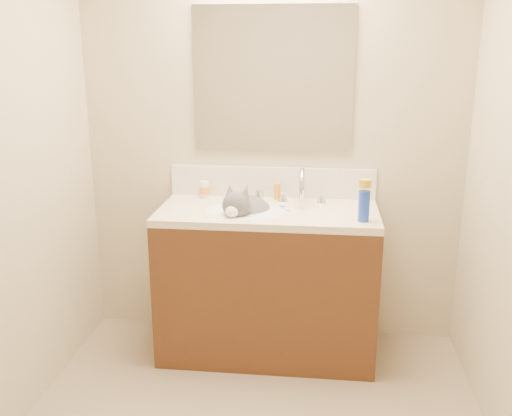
% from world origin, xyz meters
% --- Properties ---
extents(room_shell, '(2.24, 2.54, 2.52)m').
position_xyz_m(room_shell, '(0.00, 0.00, 1.49)').
color(room_shell, '#BAAB8A').
rests_on(room_shell, ground).
extents(vanity_cabinet, '(1.20, 0.55, 0.82)m').
position_xyz_m(vanity_cabinet, '(0.00, 0.97, 0.41)').
color(vanity_cabinet, '#4A2813').
rests_on(vanity_cabinet, ground).
extents(counter_slab, '(1.20, 0.55, 0.04)m').
position_xyz_m(counter_slab, '(0.00, 0.97, 0.84)').
color(counter_slab, beige).
rests_on(counter_slab, vanity_cabinet).
extents(basin, '(0.45, 0.36, 0.14)m').
position_xyz_m(basin, '(-0.12, 0.94, 0.79)').
color(basin, white).
rests_on(basin, vanity_cabinet).
extents(faucet, '(0.28, 0.20, 0.21)m').
position_xyz_m(faucet, '(0.18, 1.11, 0.95)').
color(faucet, silver).
rests_on(faucet, counter_slab).
extents(cat, '(0.36, 0.43, 0.32)m').
position_xyz_m(cat, '(-0.13, 0.98, 0.83)').
color(cat, '#4A484A').
rests_on(cat, basin).
extents(backsplash, '(1.20, 0.02, 0.18)m').
position_xyz_m(backsplash, '(0.00, 1.24, 0.95)').
color(backsplash, silver).
rests_on(backsplash, counter_slab).
extents(mirror, '(0.90, 0.02, 0.80)m').
position_xyz_m(mirror, '(0.00, 1.24, 1.54)').
color(mirror, white).
rests_on(mirror, room_shell).
extents(pill_bottle, '(0.06, 0.06, 0.10)m').
position_xyz_m(pill_bottle, '(-0.39, 1.18, 0.91)').
color(pill_bottle, white).
rests_on(pill_bottle, counter_slab).
extents(pill_label, '(0.07, 0.07, 0.04)m').
position_xyz_m(pill_label, '(-0.39, 1.18, 0.91)').
color(pill_label, orange).
rests_on(pill_label, pill_bottle).
extents(silver_jar, '(0.05, 0.05, 0.06)m').
position_xyz_m(silver_jar, '(-0.07, 1.16, 0.89)').
color(silver_jar, '#B7B7BC').
rests_on(silver_jar, counter_slab).
extents(amber_bottle, '(0.04, 0.04, 0.10)m').
position_xyz_m(amber_bottle, '(0.03, 1.19, 0.91)').
color(amber_bottle, orange).
rests_on(amber_bottle, counter_slab).
extents(toothbrush, '(0.08, 0.13, 0.01)m').
position_xyz_m(toothbrush, '(0.08, 1.01, 0.87)').
color(toothbrush, white).
rests_on(toothbrush, counter_slab).
extents(toothbrush_head, '(0.03, 0.03, 0.02)m').
position_xyz_m(toothbrush_head, '(0.08, 1.01, 0.87)').
color(toothbrush_head, '#6C87E6').
rests_on(toothbrush_head, counter_slab).
extents(spray_can, '(0.06, 0.06, 0.16)m').
position_xyz_m(spray_can, '(0.50, 0.81, 0.94)').
color(spray_can, blue).
rests_on(spray_can, counter_slab).
extents(spray_cap, '(0.07, 0.07, 0.04)m').
position_xyz_m(spray_cap, '(0.50, 0.81, 1.06)').
color(spray_cap, gold).
rests_on(spray_cap, spray_can).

